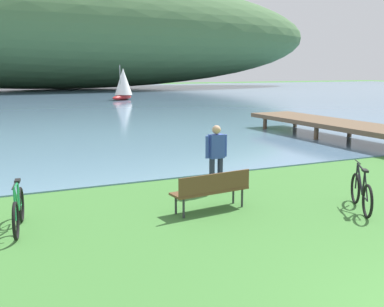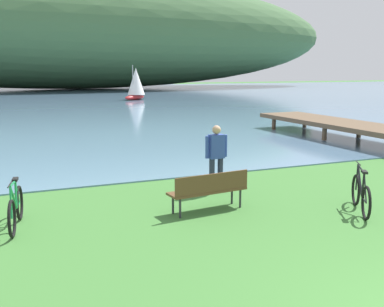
# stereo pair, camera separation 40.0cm
# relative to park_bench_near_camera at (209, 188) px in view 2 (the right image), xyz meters

# --- Properties ---
(bay_water) EXTENTS (180.00, 80.00, 0.04)m
(bay_water) POSITION_rel_park_bench_near_camera_xyz_m (0.81, 43.13, -0.50)
(bay_water) COLOR #5B7F9E
(bay_water) RESTS_ON ground
(distant_hillside) EXTENTS (90.36, 28.00, 17.88)m
(distant_hillside) POSITION_rel_park_bench_near_camera_xyz_m (7.83, 66.56, 8.46)
(distant_hillside) COLOR #42663D
(distant_hillside) RESTS_ON bay_water
(park_bench_near_camera) EXTENTS (1.84, 0.67, 0.88)m
(park_bench_near_camera) POSITION_rel_park_bench_near_camera_xyz_m (0.00, 0.00, 0.00)
(park_bench_near_camera) COLOR brown
(park_bench_near_camera) RESTS_ON ground
(bicycle_leaning_near_bench) EXTENTS (0.97, 1.55, 1.01)m
(bicycle_leaning_near_bench) POSITION_rel_park_bench_near_camera_xyz_m (3.03, -1.31, -0.12)
(bicycle_leaning_near_bench) COLOR black
(bicycle_leaning_near_bench) RESTS_ON ground
(bicycle_beside_path) EXTENTS (0.35, 1.76, 1.01)m
(bicycle_beside_path) POSITION_rel_park_bench_near_camera_xyz_m (-3.94, 0.51, -0.12)
(bicycle_beside_path) COLOR black
(bicycle_beside_path) RESTS_ON ground
(person_at_shoreline) EXTENTS (0.61, 0.24, 1.71)m
(person_at_shoreline) POSITION_rel_park_bench_near_camera_xyz_m (0.84, 1.39, 0.46)
(person_at_shoreline) COLOR #282D47
(person_at_shoreline) RESTS_ON ground
(sailboat_nearest_to_shore) EXTENTS (2.89, 2.64, 3.49)m
(sailboat_nearest_to_shore) POSITION_rel_park_bench_near_camera_xyz_m (8.76, 36.55, 1.16)
(sailboat_nearest_to_shore) COLOR #B22323
(sailboat_nearest_to_shore) RESTS_ON bay_water
(pier_dock) EXTENTS (2.40, 10.00, 0.80)m
(pier_dock) POSITION_rel_park_bench_near_camera_xyz_m (9.81, 7.13, 0.17)
(pier_dock) COLOR brown
(pier_dock) RESTS_ON ground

